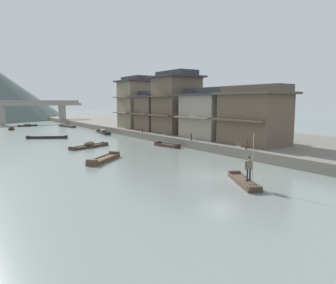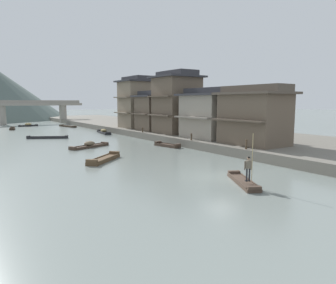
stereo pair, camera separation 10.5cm
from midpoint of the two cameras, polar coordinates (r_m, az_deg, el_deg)
The scene contains 21 objects.
ground_plane at distance 23.31m, azimuth 9.93°, elevation -6.13°, with size 400.00×400.00×0.00m, color gray.
riverbank_right at distance 55.98m, azimuth -0.12°, elevation 2.32°, with size 18.00×110.00×0.93m, color #6B665B.
boat_foreground_poled at distance 21.48m, azimuth 13.66°, elevation -7.03°, with size 3.04×4.38×0.39m.
boatman_person at distance 20.34m, azimuth 14.64°, elevation -4.20°, with size 0.55×0.35×3.04m.
boat_moored_nearest at distance 37.74m, azimuth -0.05°, elevation -0.59°, with size 1.56×3.85×0.50m.
boat_moored_second at distance 75.45m, azimuth -24.12°, elevation 2.84°, with size 3.96×1.36×0.76m.
boat_moored_third at distance 68.16m, azimuth -26.51°, elevation 2.19°, with size 1.53×3.79×0.46m.
boat_moored_far at distance 70.84m, azimuth -17.80°, elevation 2.75°, with size 2.18×5.92×0.36m.
boat_midriver_drifting at distance 54.56m, azimuth -11.60°, elevation 1.81°, with size 1.85×5.83×0.77m.
boat_midriver_upstream at distance 38.19m, azimuth -14.06°, elevation -0.59°, with size 5.29×2.94×0.75m.
boat_upstream_distant at distance 29.18m, azimuth -11.52°, elevation -3.08°, with size 4.37×4.02×0.55m.
boat_crossing_west at distance 49.41m, azimuth -21.08°, elevation 0.77°, with size 5.49×3.47×0.43m.
house_waterfront_nearest at distance 33.85m, azimuth 15.51°, elevation 4.63°, with size 5.55×7.47×6.14m.
house_waterfront_second at distance 39.22m, azimuth 7.83°, elevation 5.17°, with size 6.40×7.10×6.14m.
house_waterfront_tall at distance 44.83m, azimuth 1.64°, elevation 7.17°, with size 6.40×6.23×8.74m.
house_waterfront_narrow at distance 49.24m, azimuth -2.66°, elevation 5.68°, with size 5.39×5.53×6.14m.
house_waterfront_far at distance 54.78m, azimuth -5.46°, elevation 7.18°, with size 6.62×6.00×8.74m.
mooring_post_dock_near at distance 30.36m, azimuth 14.18°, elevation -0.42°, with size 0.20×0.20×0.94m, color #473828.
mooring_post_dock_mid at distance 36.39m, azimuth 4.37°, elevation 0.95°, with size 0.20×0.20×0.81m, color #473828.
mooring_post_dock_far at distance 45.94m, azimuth -4.61°, elevation 2.23°, with size 0.20×0.20×0.73m, color #473828.
stone_bridge at distance 83.63m, azimuth -23.29°, elevation 5.62°, with size 23.40×2.40×5.75m.
Camera 2 is at (-15.77, -16.27, 5.40)m, focal length 33.40 mm.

